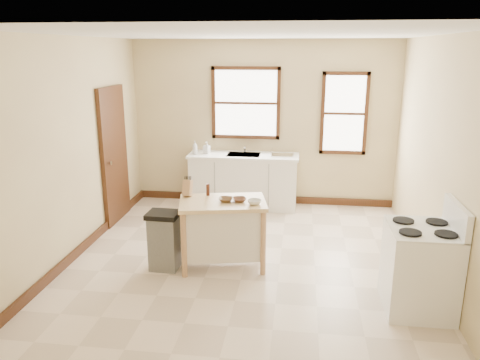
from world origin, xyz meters
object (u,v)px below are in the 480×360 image
object	(u,v)px
gas_stove	(421,257)
pepper_grinder	(208,190)
bowl_b	(239,200)
trash_bin	(164,241)
kitchen_island	(223,234)
bowl_c	(254,202)
soap_bottle_b	(207,148)
soap_bottle_a	(195,148)
dish_rack	(282,153)
bowl_a	(226,200)
knife_block	(188,188)

from	to	relation	value
gas_stove	pepper_grinder	bearing A→B (deg)	158.68
bowl_b	gas_stove	distance (m)	2.13
pepper_grinder	trash_bin	world-z (taller)	pepper_grinder
kitchen_island	bowl_c	distance (m)	0.61
bowl_c	gas_stove	world-z (taller)	gas_stove
soap_bottle_b	pepper_grinder	size ratio (longest dim) A/B	1.34
pepper_grinder	gas_stove	bearing A→B (deg)	-21.32
pepper_grinder	bowl_b	size ratio (longest dim) A/B	0.86
pepper_grinder	trash_bin	size ratio (longest dim) A/B	0.20
bowl_b	pepper_grinder	bearing A→B (deg)	156.40
soap_bottle_a	kitchen_island	bearing A→B (deg)	-79.81
dish_rack	gas_stove	bearing A→B (deg)	-40.11
soap_bottle_a	bowl_b	size ratio (longest dim) A/B	1.30
soap_bottle_a	bowl_a	xyz separation A→B (m)	(0.89, -2.25, -0.16)
knife_block	gas_stove	xyz separation A→B (m)	(2.65, -0.87, -0.37)
dish_rack	gas_stove	distance (m)	3.44
knife_block	dish_rack	bearing A→B (deg)	70.09
kitchen_island	knife_block	distance (m)	0.72
bowl_a	gas_stove	bearing A→B (deg)	-18.88
kitchen_island	bowl_b	bearing A→B (deg)	-8.01
bowl_a	trash_bin	distance (m)	0.92
bowl_b	kitchen_island	bearing A→B (deg)	-176.37
trash_bin	bowl_c	bearing A→B (deg)	8.21
pepper_grinder	gas_stove	distance (m)	2.60
bowl_b	trash_bin	xyz separation A→B (m)	(-0.90, -0.20, -0.51)
kitchen_island	trash_bin	bearing A→B (deg)	-177.05
soap_bottle_a	knife_block	xyz separation A→B (m)	(0.38, -2.10, -0.08)
bowl_c	knife_block	bearing A→B (deg)	166.62
kitchen_island	soap_bottle_a	bearing A→B (deg)	99.11
kitchen_island	knife_block	bearing A→B (deg)	152.18
kitchen_island	trash_bin	world-z (taller)	kitchen_island
kitchen_island	bowl_a	world-z (taller)	bowl_a
dish_rack	kitchen_island	bearing A→B (deg)	-82.28
kitchen_island	trash_bin	xyz separation A→B (m)	(-0.70, -0.18, -0.06)
trash_bin	knife_block	bearing A→B (deg)	56.01
soap_bottle_b	kitchen_island	world-z (taller)	soap_bottle_b
pepper_grinder	soap_bottle_a	bearing A→B (deg)	107.11
soap_bottle_a	kitchen_island	distance (m)	2.47
dish_rack	kitchen_island	xyz separation A→B (m)	(-0.62, -2.31, -0.54)
dish_rack	knife_block	bearing A→B (deg)	-93.83
bowl_c	trash_bin	bearing A→B (deg)	-174.18
bowl_c	gas_stove	bearing A→B (deg)	-20.58
soap_bottle_b	knife_block	world-z (taller)	soap_bottle_b
soap_bottle_a	bowl_b	xyz separation A→B (m)	(1.05, -2.22, -0.16)
knife_block	gas_stove	world-z (taller)	gas_stove
soap_bottle_b	trash_bin	bearing A→B (deg)	-70.32
bowl_b	bowl_c	world-z (taller)	bowl_c
kitchen_island	knife_block	xyz separation A→B (m)	(-0.47, 0.14, 0.53)
soap_bottle_a	gas_stove	world-z (taller)	gas_stove
knife_block	pepper_grinder	distance (m)	0.26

